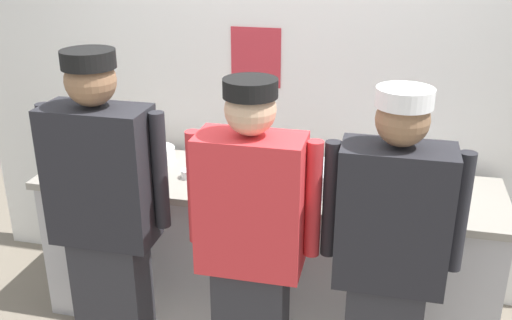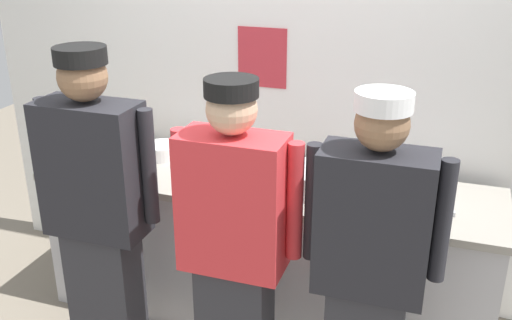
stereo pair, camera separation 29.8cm
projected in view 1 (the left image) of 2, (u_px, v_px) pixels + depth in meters
The scene contains 14 objects.
wall_back at pixel (283, 56), 3.48m from camera, with size 4.05×0.11×2.98m.
prep_counter at pixel (265, 249), 3.45m from camera, with size 2.58×0.67×0.88m.
chef_near_left at pixel (106, 219), 2.78m from camera, with size 0.62×0.24×1.73m.
chef_center at pixel (251, 248), 2.62m from camera, with size 0.60×0.24×1.65m.
chef_far_right at pixel (389, 262), 2.52m from camera, with size 0.60×0.24×1.64m.
plate_stack_front at pixel (236, 178), 3.23m from camera, with size 0.24×0.24×0.07m.
plate_stack_rear at pixel (157, 154), 3.55m from camera, with size 0.22×0.22×0.08m.
mixing_bowl_steel at pixel (312, 178), 3.16m from camera, with size 0.32×0.32×0.13m, color #B7BABF.
sheet_tray at pixel (404, 192), 3.12m from camera, with size 0.48×0.32×0.02m, color #B7BABF.
squeeze_bottle_primary at pixel (119, 146), 3.55m from camera, with size 0.06×0.06×0.18m.
ramekin_green_sauce at pixel (188, 174), 3.31m from camera, with size 0.08×0.08×0.05m.
ramekin_red_sauce at pixel (106, 171), 3.35m from camera, with size 0.10×0.10×0.04m.
deli_cup at pixel (269, 182), 3.17m from camera, with size 0.09×0.09×0.09m, color white.
chefs_knife at pixel (215, 173), 3.37m from camera, with size 0.27×0.03×0.02m.
Camera 1 is at (0.64, -2.58, 2.23)m, focal length 41.35 mm.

